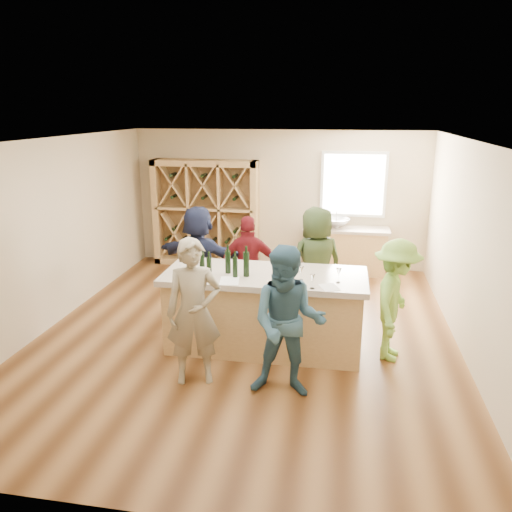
% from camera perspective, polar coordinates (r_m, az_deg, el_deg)
% --- Properties ---
extents(floor, '(6.00, 7.00, 0.10)m').
position_cam_1_polar(floor, '(7.50, -1.03, -9.21)').
color(floor, brown).
rests_on(floor, ground).
extents(ceiling, '(6.00, 7.00, 0.10)m').
position_cam_1_polar(ceiling, '(6.76, -1.16, 13.49)').
color(ceiling, white).
rests_on(ceiling, ground).
extents(wall_back, '(6.00, 0.10, 2.80)m').
position_cam_1_polar(wall_back, '(10.42, 2.64, 6.54)').
color(wall_back, '#C7B290').
rests_on(wall_back, ground).
extents(wall_front, '(6.00, 0.10, 2.80)m').
position_cam_1_polar(wall_front, '(3.80, -11.55, -12.31)').
color(wall_front, '#C7B290').
rests_on(wall_front, ground).
extents(wall_left, '(0.10, 7.00, 2.80)m').
position_cam_1_polar(wall_left, '(8.13, -22.72, 2.38)').
color(wall_left, '#C7B290').
rests_on(wall_left, ground).
extents(wall_right, '(0.10, 7.00, 2.80)m').
position_cam_1_polar(wall_right, '(7.09, 23.88, 0.31)').
color(wall_right, '#C7B290').
rests_on(wall_right, ground).
extents(window_frame, '(1.30, 0.06, 1.30)m').
position_cam_1_polar(window_frame, '(10.21, 11.08, 8.03)').
color(window_frame, white).
rests_on(window_frame, wall_back).
extents(window_pane, '(1.18, 0.01, 1.18)m').
position_cam_1_polar(window_pane, '(10.17, 11.08, 8.00)').
color(window_pane, white).
rests_on(window_pane, wall_back).
extents(wine_rack, '(2.20, 0.45, 2.20)m').
position_cam_1_polar(wine_rack, '(10.50, -5.75, 4.89)').
color(wine_rack, tan).
rests_on(wine_rack, floor).
extents(back_counter_base, '(1.60, 0.58, 0.86)m').
position_cam_1_polar(back_counter_base, '(10.22, 10.13, 0.50)').
color(back_counter_base, tan).
rests_on(back_counter_base, floor).
extents(back_counter_top, '(1.70, 0.62, 0.06)m').
position_cam_1_polar(back_counter_top, '(10.10, 10.26, 3.01)').
color(back_counter_top, '#B8A897').
rests_on(back_counter_top, back_counter_base).
extents(sink, '(0.54, 0.54, 0.19)m').
position_cam_1_polar(sink, '(10.07, 9.16, 3.75)').
color(sink, silver).
rests_on(sink, back_counter_top).
extents(faucet, '(0.02, 0.02, 0.30)m').
position_cam_1_polar(faucet, '(10.24, 9.19, 4.28)').
color(faucet, silver).
rests_on(faucet, back_counter_top).
extents(tasting_counter_base, '(2.60, 1.00, 1.00)m').
position_cam_1_polar(tasting_counter_base, '(6.91, 0.99, -6.56)').
color(tasting_counter_base, tan).
rests_on(tasting_counter_base, floor).
extents(tasting_counter_top, '(2.72, 1.12, 0.08)m').
position_cam_1_polar(tasting_counter_top, '(6.71, 1.01, -2.32)').
color(tasting_counter_top, '#B8A897').
rests_on(tasting_counter_top, tasting_counter_base).
extents(wine_bottle_a, '(0.07, 0.07, 0.28)m').
position_cam_1_polar(wine_bottle_a, '(6.72, -6.18, -0.78)').
color(wine_bottle_a, black).
rests_on(wine_bottle_a, tasting_counter_top).
extents(wine_bottle_b, '(0.08, 0.08, 0.27)m').
position_cam_1_polar(wine_bottle_b, '(6.53, -5.38, -1.32)').
color(wine_bottle_b, black).
rests_on(wine_bottle_b, tasting_counter_top).
extents(wine_bottle_c, '(0.10, 0.10, 0.31)m').
position_cam_1_polar(wine_bottle_c, '(6.68, -3.23, -0.68)').
color(wine_bottle_c, black).
rests_on(wine_bottle_c, tasting_counter_top).
extents(wine_bottle_d, '(0.09, 0.09, 0.27)m').
position_cam_1_polar(wine_bottle_d, '(6.52, -2.40, -1.28)').
color(wine_bottle_d, black).
rests_on(wine_bottle_d, tasting_counter_top).
extents(wine_bottle_e, '(0.09, 0.09, 0.33)m').
position_cam_1_polar(wine_bottle_e, '(6.54, -1.12, -0.94)').
color(wine_bottle_e, black).
rests_on(wine_bottle_e, tasting_counter_top).
extents(wine_glass_b, '(0.07, 0.07, 0.18)m').
position_cam_1_polar(wine_glass_b, '(6.20, 2.19, -2.71)').
color(wine_glass_b, white).
rests_on(wine_glass_b, tasting_counter_top).
extents(wine_glass_c, '(0.09, 0.09, 0.18)m').
position_cam_1_polar(wine_glass_c, '(6.15, 6.46, -2.94)').
color(wine_glass_c, white).
rests_on(wine_glass_c, tasting_counter_top).
extents(wine_glass_d, '(0.08, 0.08, 0.18)m').
position_cam_1_polar(wine_glass_d, '(6.44, 5.16, -2.00)').
color(wine_glass_d, white).
rests_on(wine_glass_d, tasting_counter_top).
extents(wine_glass_e, '(0.08, 0.08, 0.19)m').
position_cam_1_polar(wine_glass_e, '(6.41, 9.42, -2.20)').
color(wine_glass_e, white).
rests_on(wine_glass_e, tasting_counter_top).
extents(tasting_menu_a, '(0.29, 0.36, 0.00)m').
position_cam_1_polar(tasting_menu_a, '(6.43, -3.05, -2.83)').
color(tasting_menu_a, white).
rests_on(tasting_menu_a, tasting_counter_top).
extents(tasting_menu_b, '(0.32, 0.38, 0.00)m').
position_cam_1_polar(tasting_menu_b, '(6.27, 2.53, -3.32)').
color(tasting_menu_b, white).
rests_on(tasting_menu_b, tasting_counter_top).
extents(tasting_menu_c, '(0.29, 0.33, 0.00)m').
position_cam_1_polar(tasting_menu_c, '(6.25, 8.36, -3.56)').
color(tasting_menu_c, white).
rests_on(tasting_menu_c, tasting_counter_top).
extents(person_near_left, '(0.76, 0.64, 1.79)m').
position_cam_1_polar(person_near_left, '(5.97, -7.11, -6.40)').
color(person_near_left, gray).
rests_on(person_near_left, floor).
extents(person_near_right, '(0.87, 0.49, 1.79)m').
position_cam_1_polar(person_near_right, '(5.67, 3.68, -7.62)').
color(person_near_right, '#335972').
rests_on(person_near_right, floor).
extents(person_server, '(0.72, 1.14, 1.63)m').
position_cam_1_polar(person_server, '(6.74, 15.62, -4.92)').
color(person_server, '#8CC64C').
rests_on(person_server, floor).
extents(person_far_mid, '(1.01, 0.60, 1.63)m').
position_cam_1_polar(person_far_mid, '(7.84, -0.81, -1.24)').
color(person_far_mid, '#590F14').
rests_on(person_far_mid, floor).
extents(person_far_right, '(1.04, 0.92, 1.79)m').
position_cam_1_polar(person_far_right, '(7.77, 6.86, -0.90)').
color(person_far_right, '#263319').
rests_on(person_far_right, floor).
extents(person_far_left, '(1.70, 0.93, 1.73)m').
position_cam_1_polar(person_far_left, '(8.16, -6.53, -0.24)').
color(person_far_left, '#191E38').
rests_on(person_far_left, floor).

